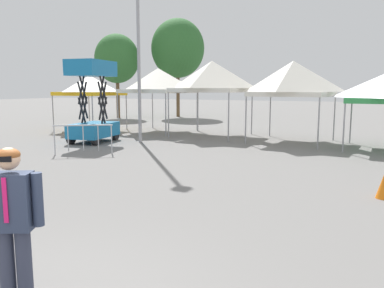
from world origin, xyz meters
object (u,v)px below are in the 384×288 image
(traffic_cone_lot_center, at_px, (384,185))
(light_pole_near_lift, at_px, (138,10))
(person_foreground, at_px, (12,219))
(crowd_barrier_by_lift, at_px, (83,134))
(canopy_tent_behind_center, at_px, (158,81))
(scissor_lift, at_px, (93,117))
(canopy_tent_right_of_center, at_px, (90,86))
(tree_behind_tents_left, at_px, (117,59))
(canopy_tent_behind_right, at_px, (212,77))
(canopy_tent_far_right, at_px, (293,79))
(tree_behind_tents_center, at_px, (178,48))

(traffic_cone_lot_center, bearing_deg, light_pole_near_lift, 152.47)
(person_foreground, distance_m, crowd_barrier_by_lift, 10.13)
(person_foreground, xyz_separation_m, crowd_barrier_by_lift, (-6.26, 7.96, -0.28))
(canopy_tent_behind_center, bearing_deg, scissor_lift, -94.76)
(canopy_tent_right_of_center, distance_m, tree_behind_tents_left, 9.70)
(canopy_tent_behind_right, height_order, canopy_tent_far_right, canopy_tent_behind_right)
(canopy_tent_behind_center, relative_size, light_pole_near_lift, 0.34)
(light_pole_near_lift, distance_m, tree_behind_tents_center, 15.40)
(traffic_cone_lot_center, bearing_deg, canopy_tent_behind_center, 141.20)
(traffic_cone_lot_center, bearing_deg, person_foreground, -118.07)
(canopy_tent_behind_right, bearing_deg, tree_behind_tents_left, 146.46)
(canopy_tent_behind_right, xyz_separation_m, canopy_tent_far_right, (4.06, -0.50, -0.16))
(tree_behind_tents_center, height_order, traffic_cone_lot_center, tree_behind_tents_center)
(canopy_tent_behind_right, distance_m, tree_behind_tents_center, 13.57)
(canopy_tent_far_right, relative_size, light_pole_near_lift, 0.35)
(canopy_tent_behind_right, distance_m, crowd_barrier_by_lift, 7.65)
(person_foreground, height_order, light_pole_near_lift, light_pole_near_lift)
(canopy_tent_right_of_center, bearing_deg, canopy_tent_behind_right, 5.48)
(canopy_tent_behind_right, bearing_deg, canopy_tent_far_right, -7.04)
(canopy_tent_far_right, bearing_deg, crowd_barrier_by_lift, -132.39)
(canopy_tent_right_of_center, distance_m, traffic_cone_lot_center, 17.01)
(canopy_tent_behind_right, bearing_deg, scissor_lift, -130.41)
(traffic_cone_lot_center, bearing_deg, canopy_tent_behind_right, 132.41)
(canopy_tent_right_of_center, relative_size, traffic_cone_lot_center, 5.32)
(canopy_tent_far_right, bearing_deg, light_pole_near_lift, -153.74)
(canopy_tent_right_of_center, xyz_separation_m, canopy_tent_far_right, (11.20, 0.18, 0.26))
(canopy_tent_behind_center, distance_m, canopy_tent_far_right, 7.46)
(person_foreground, bearing_deg, canopy_tent_far_right, 91.03)
(canopy_tent_far_right, bearing_deg, scissor_lift, -153.42)
(canopy_tent_behind_center, relative_size, canopy_tent_behind_right, 0.94)
(canopy_tent_right_of_center, xyz_separation_m, scissor_lift, (3.39, -3.72, -1.41))
(light_pole_near_lift, relative_size, traffic_cone_lot_center, 17.57)
(canopy_tent_behind_center, bearing_deg, crowd_barrier_by_lift, -79.39)
(canopy_tent_far_right, height_order, traffic_cone_lot_center, canopy_tent_far_right)
(canopy_tent_far_right, distance_m, tree_behind_tents_left, 17.74)
(canopy_tent_behind_center, xyz_separation_m, scissor_lift, (-0.40, -4.83, -1.67))
(canopy_tent_far_right, relative_size, person_foreground, 1.99)
(canopy_tent_behind_right, distance_m, scissor_lift, 6.07)
(canopy_tent_far_right, bearing_deg, canopy_tent_behind_right, 172.96)
(canopy_tent_behind_center, distance_m, tree_behind_tents_center, 11.62)
(tree_behind_tents_left, relative_size, crowd_barrier_by_lift, 3.81)
(canopy_tent_right_of_center, xyz_separation_m, canopy_tent_behind_right, (7.14, 0.69, 0.42))
(person_foreground, bearing_deg, tree_behind_tents_left, 124.99)
(crowd_barrier_by_lift, distance_m, traffic_cone_lot_center, 9.85)
(canopy_tent_behind_right, bearing_deg, traffic_cone_lot_center, -47.59)
(canopy_tent_behind_right, bearing_deg, light_pole_near_lift, -119.27)
(scissor_lift, bearing_deg, traffic_cone_lot_center, -19.64)
(canopy_tent_right_of_center, bearing_deg, scissor_lift, -47.69)
(canopy_tent_behind_right, relative_size, traffic_cone_lot_center, 6.41)
(canopy_tent_right_of_center, height_order, crowd_barrier_by_lift, canopy_tent_right_of_center)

